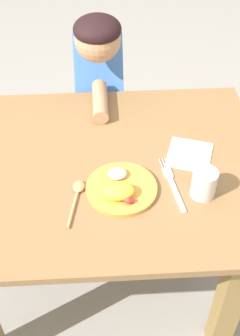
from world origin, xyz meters
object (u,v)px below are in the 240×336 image
Objects in this scene: spoon at (77,193)px; drinking_cup at (204,183)px; fork at (173,185)px; person at (100,103)px; plate at (121,189)px.

drinking_cup is at bearing -81.54° from spoon.
fork is 2.49× the size of drinking_cup.
person reaches higher than spoon.
drinking_cup reaches higher than fork.
plate is 0.25m from drinking_cup.
spoon is 0.19× the size of person.
person is (-0.05, 0.63, -0.15)m from plate.
plate is 0.65m from person.
plate is 0.13m from spoon.
spoon is (-0.29, -0.02, 0.00)m from fork.
fork is (0.16, 0.02, -0.01)m from plate.
fork is 0.29m from spoon.
spoon is (-0.13, -0.00, -0.01)m from plate.
drinking_cup is at bearing -4.68° from plate.
spoon is 2.00× the size of drinking_cup.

